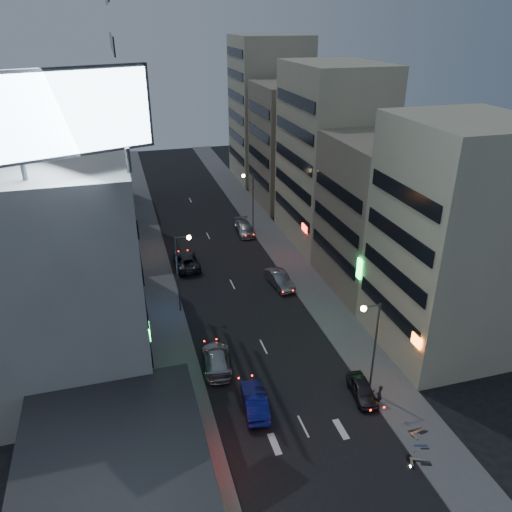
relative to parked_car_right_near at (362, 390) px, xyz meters
name	(u,v)px	position (x,y,z in m)	size (l,w,h in m)	color
ground	(325,470)	(-5.49, -5.71, -0.68)	(180.00, 180.00, 0.00)	black
sidewalk_left	(156,277)	(-13.49, 24.29, -0.62)	(4.00, 120.00, 0.12)	#4C4C4F
sidewalk_right	(289,260)	(2.51, 24.29, -0.62)	(4.00, 120.00, 0.12)	#4C4C4F
food_court	(100,472)	(-19.39, -3.71, 1.31)	(11.00, 13.00, 3.88)	#BAB492
white_building	(49,251)	(-22.49, 14.29, 8.32)	(14.00, 24.00, 18.00)	#A5A5A1
shophouse_near	(451,241)	(9.51, 4.79, 9.32)	(10.00, 11.00, 20.00)	#BAB492
shophouse_mid	(384,215)	(10.01, 16.29, 7.32)	(11.00, 12.00, 16.00)	gray
shophouse_far	(331,157)	(9.51, 29.29, 10.32)	(10.00, 14.00, 22.00)	#BAB492
far_left_a	(77,162)	(-20.99, 39.29, 9.32)	(11.00, 10.00, 20.00)	#A5A5A1
far_left_b	(80,157)	(-21.49, 52.29, 6.82)	(12.00, 10.00, 15.00)	gray
far_right_a	(294,145)	(10.01, 44.29, 8.32)	(11.00, 12.00, 18.00)	gray
far_right_b	(269,110)	(10.51, 58.29, 11.32)	(12.00, 12.00, 24.00)	#BAB492
billboard	(69,114)	(-18.48, 4.26, 20.99)	(9.52, 3.75, 6.20)	#595B60
street_lamp_right_near	(371,336)	(0.41, 0.29, 4.69)	(1.60, 0.44, 8.02)	#595B60
street_lamp_left	(181,263)	(-11.40, 16.29, 4.69)	(1.60, 0.44, 8.02)	#595B60
street_lamp_right_far	(250,194)	(0.41, 34.29, 4.69)	(1.60, 0.44, 8.02)	#595B60
parked_car_right_near	(362,390)	(0.00, 0.00, 0.00)	(1.60, 3.97, 1.35)	#2B2A30
parked_car_right_mid	(280,279)	(-0.59, 18.54, 0.12)	(1.68, 4.83, 1.59)	gray
parked_car_left	(186,261)	(-9.66, 25.94, 0.11)	(2.62, 5.69, 1.58)	#29292F
parked_car_right_far	(245,228)	(-0.54, 33.79, 0.08)	(2.12, 5.21, 1.51)	#9EA0A6
road_car_blue	(255,401)	(-8.37, 0.97, 0.11)	(1.67, 4.79, 1.58)	navy
road_car_silver	(217,359)	(-10.08, 6.66, 0.11)	(2.19, 5.39, 1.56)	#A6AAAF
person	(379,395)	(0.81, -1.14, 0.26)	(0.60, 0.39, 1.64)	black
scooter_black_a	(431,454)	(1.46, -6.96, 0.01)	(1.86, 0.62, 1.14)	black
scooter_silver_a	(432,453)	(1.53, -6.92, 0.04)	(1.94, 0.65, 1.19)	#B4B6BC
scooter_blue	(428,439)	(2.08, -5.75, -0.06)	(1.63, 0.54, 1.00)	navy
scooter_black_b	(423,422)	(2.63, -4.25, -0.03)	(1.73, 0.58, 1.06)	black
scooter_silver_b	(424,422)	(2.70, -4.28, 0.00)	(1.81, 0.60, 1.10)	#A1A3A8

